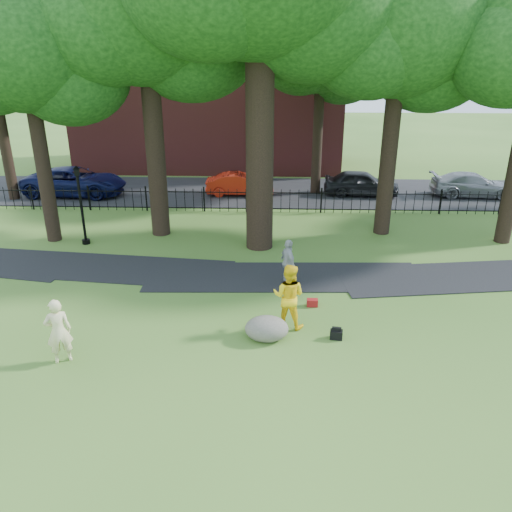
{
  "coord_description": "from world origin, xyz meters",
  "views": [
    {
      "loc": [
        0.59,
        -12.7,
        7.55
      ],
      "look_at": [
        0.04,
        2.0,
        1.59
      ],
      "focal_mm": 35.0,
      "sensor_mm": 36.0,
      "label": 1
    }
  ],
  "objects_px": {
    "man": "(289,296)",
    "red_sedan": "(240,184)",
    "lamppost": "(81,206)",
    "boulder": "(267,327)",
    "woman": "(58,331)"
  },
  "relations": [
    {
      "from": "red_sedan",
      "to": "lamppost",
      "type": "bearing_deg",
      "value": 141.17
    },
    {
      "from": "man",
      "to": "red_sedan",
      "type": "xyz_separation_m",
      "value": [
        -2.45,
        14.93,
        -0.36
      ]
    },
    {
      "from": "boulder",
      "to": "man",
      "type": "bearing_deg",
      "value": 49.31
    },
    {
      "from": "boulder",
      "to": "lamppost",
      "type": "relative_size",
      "value": 0.37
    },
    {
      "from": "man",
      "to": "red_sedan",
      "type": "bearing_deg",
      "value": -64.4
    },
    {
      "from": "red_sedan",
      "to": "boulder",
      "type": "bearing_deg",
      "value": -175.88
    },
    {
      "from": "lamppost",
      "to": "woman",
      "type": "bearing_deg",
      "value": -96.84
    },
    {
      "from": "man",
      "to": "lamppost",
      "type": "bearing_deg",
      "value": -21.87
    },
    {
      "from": "woman",
      "to": "red_sedan",
      "type": "xyz_separation_m",
      "value": [
        3.55,
        17.0,
        -0.27
      ]
    },
    {
      "from": "boulder",
      "to": "lamppost",
      "type": "xyz_separation_m",
      "value": [
        -7.88,
        7.41,
        1.29
      ]
    },
    {
      "from": "woman",
      "to": "lamppost",
      "type": "relative_size",
      "value": 0.54
    },
    {
      "from": "boulder",
      "to": "lamppost",
      "type": "distance_m",
      "value": 10.89
    },
    {
      "from": "woman",
      "to": "lamppost",
      "type": "distance_m",
      "value": 9.14
    },
    {
      "from": "woman",
      "to": "boulder",
      "type": "bearing_deg",
      "value": 167.55
    },
    {
      "from": "woman",
      "to": "man",
      "type": "bearing_deg",
      "value": 172.55
    }
  ]
}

